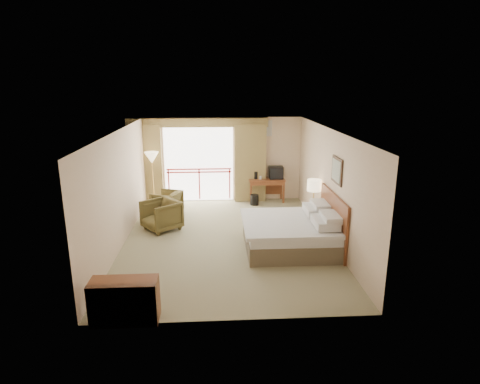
{
  "coord_description": "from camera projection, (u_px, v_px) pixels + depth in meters",
  "views": [
    {
      "loc": [
        -0.24,
        -9.28,
        3.79
      ],
      "look_at": [
        0.35,
        0.4,
        1.11
      ],
      "focal_mm": 30.0,
      "sensor_mm": 36.0,
      "label": 1
    }
  ],
  "objects": [
    {
      "name": "curtain_right",
      "position": [
        250.0,
        163.0,
        12.89
      ],
      "size": [
        1.0,
        0.26,
        2.5
      ],
      "primitive_type": "cube",
      "color": "olive",
      "rests_on": "wall_back"
    },
    {
      "name": "coffee_maker",
      "position": [
        256.0,
        175.0,
        12.89
      ],
      "size": [
        0.13,
        0.13,
        0.24
      ],
      "primitive_type": "cylinder",
      "rotation": [
        0.0,
        0.0,
        0.18
      ],
      "color": "black",
      "rests_on": "desk"
    },
    {
      "name": "floor",
      "position": [
        227.0,
        239.0,
        9.95
      ],
      "size": [
        7.0,
        7.0,
        0.0
      ],
      "primitive_type": "plane",
      "color": "gray",
      "rests_on": "ground"
    },
    {
      "name": "armchair_near",
      "position": [
        162.0,
        229.0,
        10.62
      ],
      "size": [
        1.2,
        1.2,
        0.79
      ],
      "primitive_type": "imported",
      "rotation": [
        0.0,
        0.0,
        -0.91
      ],
      "color": "#493E1A",
      "rests_on": "floor"
    },
    {
      "name": "wall_back",
      "position": [
        224.0,
        159.0,
        12.96
      ],
      "size": [
        5.0,
        0.0,
        5.0
      ],
      "primitive_type": "plane",
      "rotation": [
        1.57,
        0.0,
        0.0
      ],
      "color": "beige",
      "rests_on": "ground"
    },
    {
      "name": "tv",
      "position": [
        276.0,
        173.0,
        12.9
      ],
      "size": [
        0.44,
        0.35,
        0.4
      ],
      "rotation": [
        0.0,
        0.0,
        0.34
      ],
      "color": "black",
      "rests_on": "desk"
    },
    {
      "name": "balcony_door",
      "position": [
        199.0,
        164.0,
        12.93
      ],
      "size": [
        2.4,
        0.0,
        2.4
      ],
      "primitive_type": "plane",
      "rotation": [
        1.57,
        0.0,
        0.0
      ],
      "color": "white",
      "rests_on": "wall_back"
    },
    {
      "name": "headboard",
      "position": [
        333.0,
        221.0,
        9.34
      ],
      "size": [
        0.06,
        2.1,
        1.3
      ],
      "primitive_type": "cube",
      "color": "brown",
      "rests_on": "wall_right"
    },
    {
      "name": "wastebasket",
      "position": [
        254.0,
        200.0,
        12.7
      ],
      "size": [
        0.34,
        0.34,
        0.33
      ],
      "primitive_type": "cylinder",
      "rotation": [
        0.0,
        0.0,
        0.36
      ],
      "color": "black",
      "rests_on": "floor"
    },
    {
      "name": "valance",
      "position": [
        198.0,
        123.0,
        12.47
      ],
      "size": [
        4.4,
        0.22,
        0.28
      ],
      "primitive_type": "cube",
      "color": "olive",
      "rests_on": "wall_back"
    },
    {
      "name": "cup",
      "position": [
        261.0,
        178.0,
        12.87
      ],
      "size": [
        0.08,
        0.08,
        0.1
      ],
      "primitive_type": "cylinder",
      "rotation": [
        0.0,
        0.0,
        0.07
      ],
      "color": "white",
      "rests_on": "desk"
    },
    {
      "name": "wall_front",
      "position": [
        233.0,
        244.0,
        6.22
      ],
      "size": [
        5.0,
        0.0,
        5.0
      ],
      "primitive_type": "plane",
      "rotation": [
        -1.57,
        0.0,
        0.0
      ],
      "color": "beige",
      "rests_on": "ground"
    },
    {
      "name": "book",
      "position": [
        154.0,
        205.0,
        10.96
      ],
      "size": [
        0.16,
        0.22,
        0.02
      ],
      "primitive_type": "imported",
      "rotation": [
        0.0,
        0.0,
        -0.0
      ],
      "color": "white",
      "rests_on": "side_table"
    },
    {
      "name": "phone",
      "position": [
        313.0,
        205.0,
        10.42
      ],
      "size": [
        0.2,
        0.18,
        0.07
      ],
      "primitive_type": "cube",
      "rotation": [
        0.0,
        0.0,
        0.37
      ],
      "color": "black",
      "rests_on": "nightstand"
    },
    {
      "name": "balcony_railing",
      "position": [
        199.0,
        176.0,
        13.01
      ],
      "size": [
        2.09,
        0.03,
        1.02
      ],
      "color": "red",
      "rests_on": "wall_back"
    },
    {
      "name": "floor_lamp",
      "position": [
        152.0,
        160.0,
        12.28
      ],
      "size": [
        0.44,
        0.44,
        1.71
      ],
      "rotation": [
        0.0,
        0.0,
        -0.11
      ],
      "color": "tan",
      "rests_on": "floor"
    },
    {
      "name": "dresser",
      "position": [
        125.0,
        301.0,
        6.48
      ],
      "size": [
        1.08,
        0.46,
        0.72
      ],
      "rotation": [
        0.0,
        0.0,
        0.04
      ],
      "color": "brown",
      "rests_on": "floor"
    },
    {
      "name": "wall_right",
      "position": [
        329.0,
        185.0,
        9.73
      ],
      "size": [
        0.0,
        7.0,
        7.0
      ],
      "primitive_type": "plane",
      "rotation": [
        1.57,
        0.0,
        -1.57
      ],
      "color": "beige",
      "rests_on": "ground"
    },
    {
      "name": "framed_art",
      "position": [
        337.0,
        170.0,
        9.02
      ],
      "size": [
        0.04,
        0.72,
        0.6
      ],
      "color": "black",
      "rests_on": "wall_right"
    },
    {
      "name": "desk",
      "position": [
        266.0,
        183.0,
        13.03
      ],
      "size": [
        1.15,
        0.56,
        0.75
      ],
      "rotation": [
        0.0,
        0.0,
        -0.07
      ],
      "color": "brown",
      "rests_on": "floor"
    },
    {
      "name": "armchair_far",
      "position": [
        167.0,
        214.0,
        11.89
      ],
      "size": [
        0.98,
        0.97,
        0.69
      ],
      "primitive_type": "imported",
      "rotation": [
        0.0,
        0.0,
        -1.96
      ],
      "color": "#493E1A",
      "rests_on": "floor"
    },
    {
      "name": "bed",
      "position": [
        292.0,
        233.0,
        9.36
      ],
      "size": [
        2.13,
        2.06,
        0.97
      ],
      "color": "brown",
      "rests_on": "floor"
    },
    {
      "name": "ceiling",
      "position": [
        226.0,
        130.0,
        9.23
      ],
      "size": [
        7.0,
        7.0,
        0.0
      ],
      "primitive_type": "plane",
      "rotation": [
        3.14,
        0.0,
        0.0
      ],
      "color": "white",
      "rests_on": "wall_back"
    },
    {
      "name": "hvac_vent",
      "position": [
        264.0,
        128.0,
        12.74
      ],
      "size": [
        0.5,
        0.04,
        0.5
      ],
      "primitive_type": "cube",
      "color": "silver",
      "rests_on": "wall_back"
    },
    {
      "name": "wall_left",
      "position": [
        121.0,
        188.0,
        9.44
      ],
      "size": [
        0.0,
        7.0,
        7.0
      ],
      "primitive_type": "plane",
      "rotation": [
        1.57,
        0.0,
        1.57
      ],
      "color": "beige",
      "rests_on": "ground"
    },
    {
      "name": "side_table",
      "position": [
        155.0,
        211.0,
        11.01
      ],
      "size": [
        0.47,
        0.47,
        0.51
      ],
      "rotation": [
        0.0,
        0.0,
        0.09
      ],
      "color": "black",
      "rests_on": "floor"
    },
    {
      "name": "curtain_left",
      "position": [
        146.0,
        164.0,
        12.7
      ],
      "size": [
        1.0,
        0.26,
        2.5
      ],
      "primitive_type": "cube",
      "color": "olive",
      "rests_on": "wall_back"
    },
    {
      "name": "nightstand",
      "position": [
        313.0,
        216.0,
        10.67
      ],
      "size": [
        0.5,
        0.58,
        0.65
      ],
      "primitive_type": "cube",
      "rotation": [
        0.0,
        0.0,
        -0.08
      ],
      "color": "brown",
      "rests_on": "floor"
    },
    {
      "name": "table_lamp",
      "position": [
        314.0,
        186.0,
        10.5
      ],
      "size": [
        0.36,
        0.36,
        0.64
      ],
      "rotation": [
        0.0,
        0.0,
        0.23
      ],
      "color": "tan",
      "rests_on": "nightstand"
    }
  ]
}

